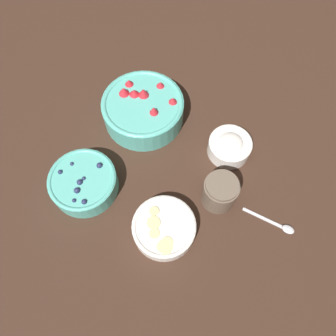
# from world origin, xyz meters

# --- Properties ---
(ground_plane) EXTENTS (4.00, 4.00, 0.00)m
(ground_plane) POSITION_xyz_m (0.00, 0.00, 0.00)
(ground_plane) COLOR #382319
(bowl_strawberries) EXTENTS (0.23, 0.23, 0.10)m
(bowl_strawberries) POSITION_xyz_m (-0.13, 0.06, 0.05)
(bowl_strawberries) COLOR #56B7A8
(bowl_strawberries) RESTS_ON ground_plane
(bowl_blueberries) EXTENTS (0.18, 0.18, 0.07)m
(bowl_blueberries) POSITION_xyz_m (-0.15, -0.21, 0.03)
(bowl_blueberries) COLOR #56B7A8
(bowl_blueberries) RESTS_ON ground_plane
(bowl_bananas) EXTENTS (0.16, 0.16, 0.05)m
(bowl_bananas) POSITION_xyz_m (0.10, -0.21, 0.03)
(bowl_bananas) COLOR white
(bowl_bananas) RESTS_ON ground_plane
(bowl_cream) EXTENTS (0.12, 0.12, 0.06)m
(bowl_cream) POSITION_xyz_m (0.14, 0.08, 0.03)
(bowl_cream) COLOR white
(bowl_cream) RESTS_ON ground_plane
(jar_chocolate) EXTENTS (0.09, 0.09, 0.09)m
(jar_chocolate) POSITION_xyz_m (0.17, -0.06, 0.04)
(jar_chocolate) COLOR brown
(jar_chocolate) RESTS_ON ground_plane
(spoon) EXTENTS (0.14, 0.02, 0.01)m
(spoon) POSITION_xyz_m (0.34, -0.05, 0.00)
(spoon) COLOR silver
(spoon) RESTS_ON ground_plane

